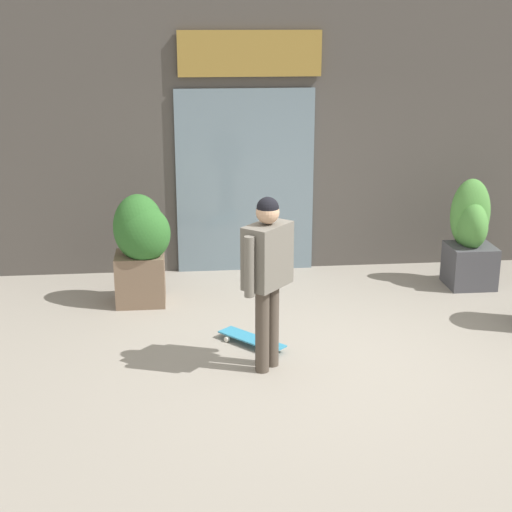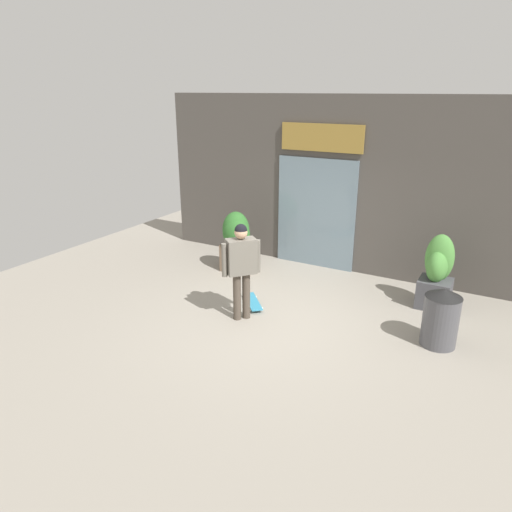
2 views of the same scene
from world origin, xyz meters
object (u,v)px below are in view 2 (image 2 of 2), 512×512
Objects in this scene: skateboard at (253,302)px; trash_bin at (441,317)px; planter_box_right at (437,273)px; skateboarder at (241,262)px; planter_box_left at (236,239)px.

trash_bin is at bearing -129.23° from skateboard.
skateboard is at bearing -150.87° from planter_box_right.
trash_bin is (0.31, -1.38, -0.16)m from planter_box_right.
trash_bin is at bearing -77.46° from planter_box_right.
skateboard is 3.14m from trash_bin.
skateboard is (-0.09, 0.53, -0.94)m from skateboarder.
trash_bin reaches higher than skateboard.
skateboarder is 3.44m from planter_box_right.
skateboarder is at bearing -166.71° from trash_bin.
trash_bin is (4.23, -1.10, -0.25)m from planter_box_left.
skateboarder reaches higher than planter_box_left.
skateboarder is 1.79× the size of trash_bin.
planter_box_left reaches higher than skateboard.
planter_box_right is 1.42m from trash_bin.
skateboard is 3.25m from planter_box_right.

